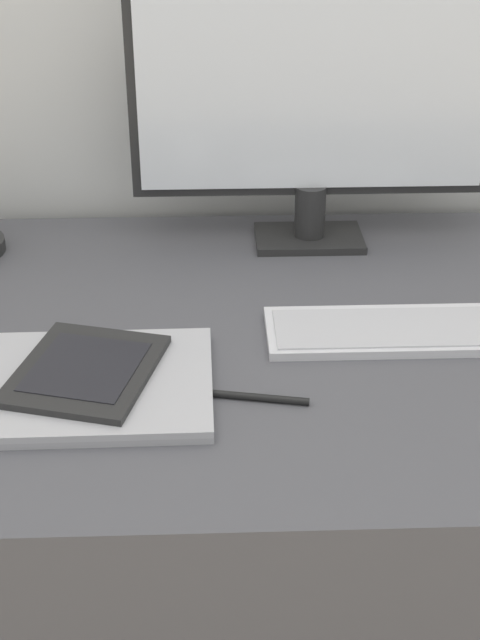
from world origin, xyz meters
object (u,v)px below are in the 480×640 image
Objects in this scene: monitor at (314,102)px; ereader at (86,368)px; laptop at (82,384)px; keyboard at (383,331)px; pen at (249,397)px.

monitor is 0.55m from ereader.
monitor is at bearing 53.03° from laptop.
monitor is at bearing 52.32° from ereader.
keyboard is at bearing -77.55° from monitor.
ereader is (0.00, 0.02, 0.01)m from laptop.
pen is (0.20, -0.03, -0.00)m from laptop.
monitor is 0.51m from pen.
laptop reaches higher than keyboard.
monitor is at bearing 102.45° from keyboard.
laptop is 2.21× the size of pen.
ereader is 1.56× the size of pen.
ereader reaches higher than laptop.
ereader reaches higher than pen.
keyboard is 0.98× the size of laptop.
keyboard is at bearing 16.94° from laptop.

